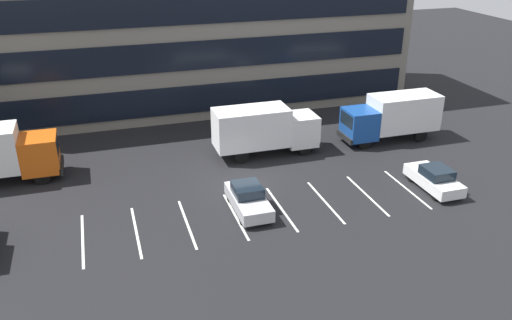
{
  "coord_description": "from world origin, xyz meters",
  "views": [
    {
      "loc": [
        -8.16,
        -29.02,
        15.49
      ],
      "look_at": [
        1.12,
        0.63,
        1.4
      ],
      "focal_mm": 37.31,
      "sensor_mm": 36.0,
      "label": 1
    }
  ],
  "objects": [
    {
      "name": "ground_plane",
      "position": [
        0.0,
        0.0,
        0.0
      ],
      "size": [
        120.0,
        120.0,
        0.0
      ],
      "primitive_type": "plane",
      "color": "black"
    },
    {
      "name": "office_building",
      "position": [
        0.0,
        17.95,
        7.2
      ],
      "size": [
        38.72,
        10.91,
        14.4
      ],
      "color": "slate",
      "rests_on": "ground_plane"
    },
    {
      "name": "lot_markings",
      "position": [
        0.0,
        -3.49,
        0.0
      ],
      "size": [
        19.74,
        5.4,
        0.01
      ],
      "color": "silver",
      "rests_on": "ground_plane"
    },
    {
      "name": "box_truck_white",
      "position": [
        2.92,
        4.43,
        1.98
      ],
      "size": [
        7.58,
        2.51,
        3.51
      ],
      "color": "white",
      "rests_on": "ground_plane"
    },
    {
      "name": "box_truck_blue",
      "position": [
        13.05,
        4.16,
        1.96
      ],
      "size": [
        7.51,
        2.49,
        3.48
      ],
      "color": "#194799",
      "rests_on": "ground_plane"
    },
    {
      "name": "sedan_silver",
      "position": [
        -0.49,
        -3.02,
        0.73
      ],
      "size": [
        1.8,
        4.31,
        1.54
      ],
      "color": "silver",
      "rests_on": "ground_plane"
    },
    {
      "name": "sedan_white",
      "position": [
        11.4,
        -3.94,
        0.71
      ],
      "size": [
        1.76,
        4.21,
        1.51
      ],
      "color": "white",
      "rests_on": "ground_plane"
    }
  ]
}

